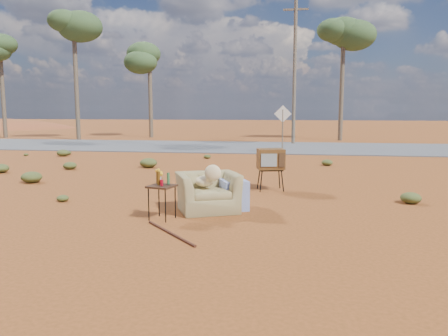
# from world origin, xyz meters

# --- Properties ---
(ground) EXTENTS (140.00, 140.00, 0.00)m
(ground) POSITION_xyz_m (0.00, 0.00, 0.00)
(ground) COLOR brown
(ground) RESTS_ON ground
(highway) EXTENTS (140.00, 7.00, 0.04)m
(highway) POSITION_xyz_m (0.00, 15.00, 0.02)
(highway) COLOR #565659
(highway) RESTS_ON ground
(armchair) EXTENTS (1.53, 1.36, 1.03)m
(armchair) POSITION_xyz_m (0.37, 0.49, 0.48)
(armchair) COLOR olive
(armchair) RESTS_ON ground
(tv_unit) EXTENTS (0.75, 0.65, 1.05)m
(tv_unit) POSITION_xyz_m (1.41, 2.87, 0.78)
(tv_unit) COLOR black
(tv_unit) RESTS_ON ground
(side_table) EXTENTS (0.54, 0.54, 0.91)m
(side_table) POSITION_xyz_m (-0.45, -0.32, 0.66)
(side_table) COLOR #392114
(side_table) RESTS_ON ground
(rusty_bar) EXTENTS (1.15, 1.28, 0.04)m
(rusty_bar) POSITION_xyz_m (-0.02, -1.28, 0.02)
(rusty_bar) COLOR #512215
(rusty_bar) RESTS_ON ground
(road_sign) EXTENTS (0.78, 0.06, 2.19)m
(road_sign) POSITION_xyz_m (1.50, 12.00, 1.50)
(road_sign) COLOR brown
(road_sign) RESTS_ON ground
(eucalyptus_far_left) EXTENTS (3.20, 3.20, 7.10)m
(eucalyptus_far_left) POSITION_xyz_m (-18.00, 20.00, 5.94)
(eucalyptus_far_left) COLOR brown
(eucalyptus_far_left) RESTS_ON ground
(eucalyptus_left) EXTENTS (3.20, 3.20, 8.10)m
(eucalyptus_left) POSITION_xyz_m (-12.00, 19.00, 6.92)
(eucalyptus_left) COLOR brown
(eucalyptus_left) RESTS_ON ground
(eucalyptus_near_left) EXTENTS (3.20, 3.20, 6.60)m
(eucalyptus_near_left) POSITION_xyz_m (-8.00, 22.00, 5.45)
(eucalyptus_near_left) COLOR brown
(eucalyptus_near_left) RESTS_ON ground
(eucalyptus_center) EXTENTS (3.20, 3.20, 7.60)m
(eucalyptus_center) POSITION_xyz_m (5.00, 21.00, 6.43)
(eucalyptus_center) COLOR brown
(eucalyptus_center) RESTS_ON ground
(utility_pole_center) EXTENTS (1.40, 0.20, 8.00)m
(utility_pole_center) POSITION_xyz_m (2.00, 17.50, 4.15)
(utility_pole_center) COLOR brown
(utility_pole_center) RESTS_ON ground
(scrub_patch) EXTENTS (17.49, 8.07, 0.33)m
(scrub_patch) POSITION_xyz_m (-0.82, 4.41, 0.14)
(scrub_patch) COLOR #4A5224
(scrub_patch) RESTS_ON ground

